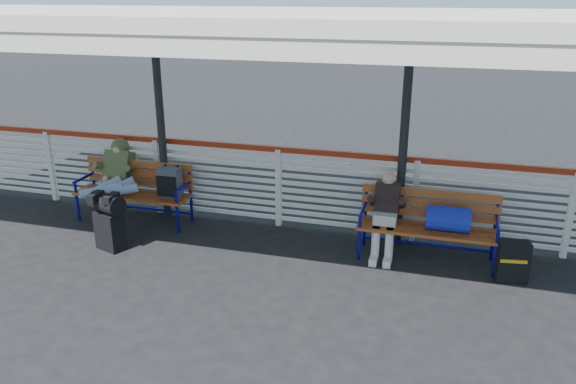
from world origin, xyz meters
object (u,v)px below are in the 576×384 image
(companion_person, at_px, (386,214))
(suitcase_side, at_px, (512,261))
(luggage_stack, at_px, (109,219))
(traveler_man, at_px, (112,183))
(bench_right, at_px, (437,219))
(bench_left, at_px, (146,185))

(companion_person, xyz_separation_m, suitcase_side, (1.60, -0.30, -0.34))
(luggage_stack, xyz_separation_m, traveler_man, (-0.35, 0.69, 0.26))
(luggage_stack, height_order, companion_person, companion_person)
(bench_right, bearing_deg, bench_left, 177.90)
(bench_left, height_order, traveler_man, traveler_man)
(suitcase_side, bearing_deg, bench_left, 165.95)
(suitcase_side, bearing_deg, companion_person, 160.50)
(bench_left, relative_size, companion_person, 1.57)
(companion_person, bearing_deg, suitcase_side, -10.54)
(luggage_stack, xyz_separation_m, bench_left, (-0.00, 1.03, 0.15))
(luggage_stack, height_order, suitcase_side, luggage_stack)
(bench_left, bearing_deg, companion_person, -2.67)
(bench_left, height_order, suitcase_side, bench_left)
(bench_left, bearing_deg, bench_right, -2.10)
(luggage_stack, distance_m, companion_person, 3.76)
(luggage_stack, xyz_separation_m, bench_right, (4.32, 0.87, 0.14))
(traveler_man, bearing_deg, bench_right, 2.30)
(companion_person, bearing_deg, luggage_stack, -166.74)
(bench_right, bearing_deg, suitcase_side, -18.33)
(luggage_stack, relative_size, bench_left, 0.45)
(traveler_man, bearing_deg, companion_person, 2.51)
(bench_right, height_order, traveler_man, traveler_man)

